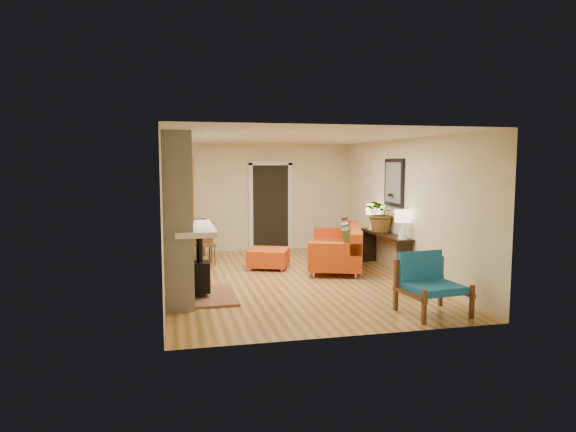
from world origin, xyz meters
name	(u,v)px	position (x,y,z in m)	size (l,w,h in m)	color
room_shell	(290,201)	(0.60, 2.63, 1.24)	(6.50, 6.50, 6.50)	tan
fireplace	(180,221)	(-2.00, -1.00, 1.24)	(1.09, 1.68, 2.60)	white
sofa	(340,247)	(1.24, 0.84, 0.40)	(1.70, 2.53, 0.92)	silver
ottoman	(269,257)	(-0.22, 1.03, 0.23)	(1.00, 1.00, 0.39)	silver
blue_chair	(428,280)	(1.44, -2.52, 0.47)	(0.91, 0.90, 0.86)	brown
dining_table	(197,234)	(-1.58, 2.28, 0.57)	(0.80, 1.65, 0.87)	brown
console_table	(386,241)	(2.07, 0.41, 0.58)	(0.34, 1.85, 0.72)	black
lamp_near	(403,221)	(2.07, -0.35, 1.06)	(0.30, 0.30, 0.54)	white
lamp_far	(373,213)	(2.07, 1.10, 1.06)	(0.30, 0.30, 0.54)	white
houseplant	(381,213)	(2.06, 0.63, 1.13)	(0.73, 0.63, 0.81)	#1E5919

